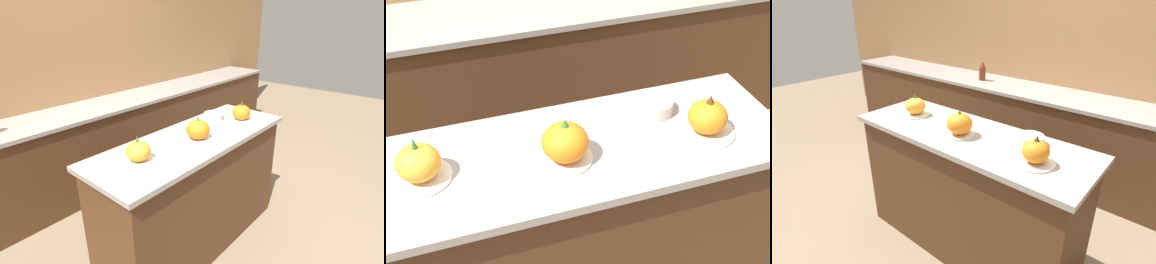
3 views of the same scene
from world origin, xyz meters
TOP-DOWN VIEW (x-y plane):
  - kitchen_island at (0.00, 0.00)m, footprint 1.67×0.58m
  - back_counter at (0.00, 1.39)m, footprint 6.00×0.60m
  - pumpkin_cake_left at (-0.52, 0.01)m, footprint 0.21×0.21m
  - pumpkin_cake_center at (-0.03, -0.05)m, footprint 0.19×0.19m
  - pumpkin_cake_right at (0.52, -0.06)m, footprint 0.22×0.22m
  - mixing_bowl at (0.39, 0.13)m, footprint 0.16×0.16m

SIDE VIEW (x-z plane):
  - back_counter at x=0.00m, z-range 0.00..0.89m
  - kitchen_island at x=0.00m, z-range 0.00..0.95m
  - mixing_bowl at x=0.39m, z-range 0.95..1.01m
  - pumpkin_cake_left at x=-0.52m, z-range 0.93..1.10m
  - pumpkin_cake_right at x=0.52m, z-range 0.93..1.10m
  - pumpkin_cake_center at x=-0.03m, z-range 0.93..1.11m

